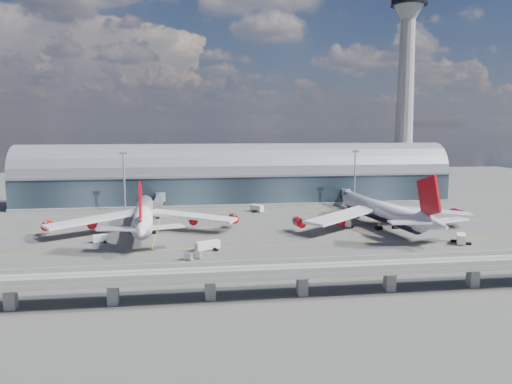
{
  "coord_description": "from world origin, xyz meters",
  "views": [
    {
      "loc": [
        -24.8,
        -157.23,
        36.87
      ],
      "look_at": [
        -0.89,
        10.0,
        14.0
      ],
      "focal_mm": 35.0,
      "sensor_mm": 36.0,
      "label": 1
    }
  ],
  "objects": [
    {
      "name": "ground",
      "position": [
        0.0,
        0.0,
        0.0
      ],
      "size": [
        500.0,
        500.0,
        0.0
      ],
      "primitive_type": "plane",
      "color": "#474744",
      "rests_on": "ground"
    },
    {
      "name": "taxi_lines",
      "position": [
        0.0,
        22.11,
        0.01
      ],
      "size": [
        200.0,
        80.12,
        0.01
      ],
      "color": "gold",
      "rests_on": "ground"
    },
    {
      "name": "terminal",
      "position": [
        0.0,
        77.99,
        11.34
      ],
      "size": [
        200.0,
        30.0,
        28.0
      ],
      "color": "#202B35",
      "rests_on": "ground"
    },
    {
      "name": "control_tower",
      "position": [
        85.0,
        83.0,
        51.64
      ],
      "size": [
        19.0,
        19.0,
        103.0
      ],
      "color": "gray",
      "rests_on": "ground"
    },
    {
      "name": "guideway",
      "position": [
        -0.0,
        -55.0,
        5.29
      ],
      "size": [
        220.0,
        8.5,
        7.2
      ],
      "color": "gray",
      "rests_on": "ground"
    },
    {
      "name": "floodlight_mast_left",
      "position": [
        -50.0,
        55.0,
        13.63
      ],
      "size": [
        3.0,
        0.7,
        25.7
      ],
      "color": "gray",
      "rests_on": "ground"
    },
    {
      "name": "floodlight_mast_right",
      "position": [
        50.0,
        55.0,
        13.63
      ],
      "size": [
        3.0,
        0.7,
        25.7
      ],
      "color": "gray",
      "rests_on": "ground"
    },
    {
      "name": "airliner_left",
      "position": [
        -39.19,
        13.95,
        6.06
      ],
      "size": [
        66.26,
        69.61,
        21.21
      ],
      "rotation": [
        0.0,
        0.0,
        0.06
      ],
      "color": "white",
      "rests_on": "ground"
    },
    {
      "name": "airliner_right",
      "position": [
        45.7,
        10.46,
        5.78
      ],
      "size": [
        67.16,
        70.24,
        22.29
      ],
      "rotation": [
        0.0,
        0.0,
        0.13
      ],
      "color": "white",
      "rests_on": "ground"
    },
    {
      "name": "jet_bridge_left",
      "position": [
        -35.82,
        53.12,
        5.18
      ],
      "size": [
        4.4,
        28.0,
        7.25
      ],
      "color": "gray",
      "rests_on": "ground"
    },
    {
      "name": "jet_bridge_right",
      "position": [
        48.95,
        51.18,
        5.18
      ],
      "size": [
        4.4,
        32.0,
        7.25
      ],
      "color": "gray",
      "rests_on": "ground"
    },
    {
      "name": "service_truck_1",
      "position": [
        -51.7,
        1.74,
        1.24
      ],
      "size": [
        4.51,
        2.65,
        2.47
      ],
      "rotation": [
        0.0,
        0.0,
        1.73
      ],
      "color": "silver",
      "rests_on": "ground"
    },
    {
      "name": "service_truck_2",
      "position": [
        -18.58,
        -12.66,
        1.41
      ],
      "size": [
        7.71,
        5.07,
        2.71
      ],
      "rotation": [
        0.0,
        0.0,
        2.0
      ],
      "color": "silver",
      "rests_on": "ground"
    },
    {
      "name": "service_truck_3",
      "position": [
        60.02,
        -15.85,
        1.57
      ],
      "size": [
        5.06,
        6.74,
        3.06
      ],
      "rotation": [
        0.0,
        0.0,
        -0.48
      ],
      "color": "silver",
      "rests_on": "ground"
    },
    {
      "name": "service_truck_4",
      "position": [
        33.46,
        14.26,
        1.27
      ],
      "size": [
        2.93,
        4.68,
        2.52
      ],
      "rotation": [
        0.0,
        0.0,
        -0.23
      ],
      "color": "silver",
      "rests_on": "ground"
    },
    {
      "name": "service_truck_5",
      "position": [
        5.31,
        50.21,
        1.46
      ],
      "size": [
        5.35,
        6.11,
        2.86
      ],
      "rotation": [
        0.0,
        0.0,
        0.64
      ],
      "color": "silver",
      "rests_on": "ground"
    },
    {
      "name": "cargo_train_0",
      "position": [
        -23.09,
        -22.29,
        0.97
      ],
      "size": [
        5.66,
        3.94,
        1.85
      ],
      "rotation": [
        0.0,
        0.0,
        1.12
      ],
      "color": "gray",
      "rests_on": "ground"
    },
    {
      "name": "cargo_train_1",
      "position": [
        -9.74,
        -34.11,
        0.84
      ],
      "size": [
        9.71,
        2.43,
        1.6
      ],
      "rotation": [
        0.0,
        0.0,
        1.67
      ],
      "color": "gray",
      "rests_on": "ground"
    }
  ]
}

